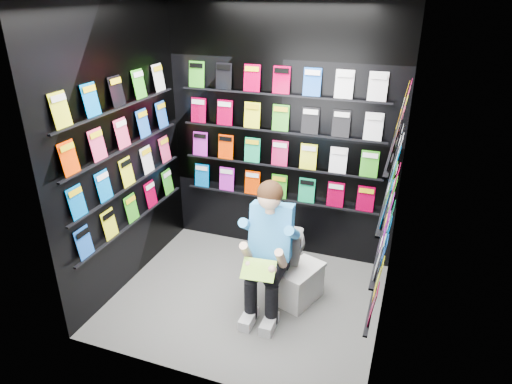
% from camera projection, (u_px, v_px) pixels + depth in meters
% --- Properties ---
extents(floor, '(2.40, 2.40, 0.00)m').
position_uv_depth(floor, '(247.00, 298.00, 4.28)').
color(floor, '#555553').
rests_on(floor, ground).
extents(wall_back, '(2.40, 0.04, 2.60)m').
position_uv_depth(wall_back, '(281.00, 136.00, 4.60)').
color(wall_back, black).
rests_on(wall_back, floor).
extents(wall_front, '(2.40, 0.04, 2.60)m').
position_uv_depth(wall_front, '(189.00, 224.00, 2.89)').
color(wall_front, black).
rests_on(wall_front, floor).
extents(wall_left, '(0.04, 2.00, 2.60)m').
position_uv_depth(wall_left, '(122.00, 153.00, 4.12)').
color(wall_left, black).
rests_on(wall_left, floor).
extents(wall_right, '(0.04, 2.00, 2.60)m').
position_uv_depth(wall_right, '(396.00, 190.00, 3.37)').
color(wall_right, black).
rests_on(wall_right, floor).
extents(comics_back, '(2.10, 0.06, 1.37)m').
position_uv_depth(comics_back, '(280.00, 136.00, 4.57)').
color(comics_back, '#BC0F4A').
rests_on(comics_back, wall_back).
extents(comics_left, '(0.06, 1.70, 1.37)m').
position_uv_depth(comics_left, '(124.00, 153.00, 4.11)').
color(comics_left, '#BC0F4A').
rests_on(comics_left, wall_left).
extents(comics_right, '(0.06, 1.70, 1.37)m').
position_uv_depth(comics_right, '(392.00, 189.00, 3.38)').
color(comics_right, '#BC0F4A').
rests_on(comics_right, wall_right).
extents(toilet, '(0.50, 0.79, 0.73)m').
position_uv_depth(toilet, '(284.00, 248.00, 4.41)').
color(toilet, white).
rests_on(toilet, floor).
extents(longbox, '(0.37, 0.48, 0.32)m').
position_uv_depth(longbox, '(301.00, 286.00, 4.19)').
color(longbox, white).
rests_on(longbox, floor).
extents(longbox_lid, '(0.39, 0.51, 0.03)m').
position_uv_depth(longbox_lid, '(302.00, 270.00, 4.12)').
color(longbox_lid, white).
rests_on(longbox_lid, longbox).
extents(reader, '(0.57, 0.77, 1.32)m').
position_uv_depth(reader, '(272.00, 231.00, 3.92)').
color(reader, '#2C8EE0').
rests_on(reader, toilet).
extents(held_comic, '(0.29, 0.19, 0.12)m').
position_uv_depth(held_comic, '(259.00, 270.00, 3.69)').
color(held_comic, '#309956').
rests_on(held_comic, reader).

